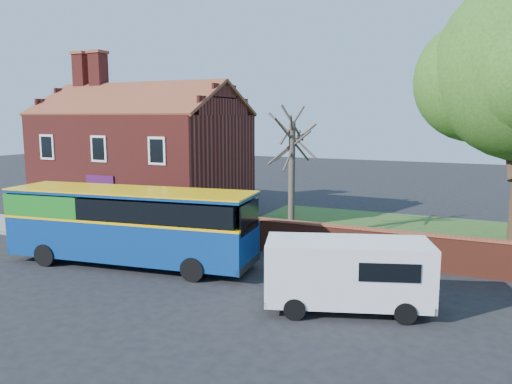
% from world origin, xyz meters
% --- Properties ---
extents(ground, '(120.00, 120.00, 0.00)m').
position_xyz_m(ground, '(0.00, 0.00, 0.00)').
color(ground, black).
rests_on(ground, ground).
extents(pavement, '(18.00, 3.50, 0.12)m').
position_xyz_m(pavement, '(-7.00, 5.75, 0.06)').
color(pavement, gray).
rests_on(pavement, ground).
extents(kerb, '(18.00, 0.15, 0.14)m').
position_xyz_m(kerb, '(-7.00, 4.00, 0.07)').
color(kerb, slate).
rests_on(kerb, ground).
extents(grass_strip, '(26.00, 12.00, 0.04)m').
position_xyz_m(grass_strip, '(13.00, 13.00, 0.02)').
color(grass_strip, '#426B28').
rests_on(grass_strip, ground).
extents(shop_building, '(12.30, 8.13, 10.50)m').
position_xyz_m(shop_building, '(-7.02, 11.50, 3.41)').
color(shop_building, maroon).
rests_on(shop_building, ground).
extents(boundary_wall, '(22.00, 0.38, 1.60)m').
position_xyz_m(boundary_wall, '(13.00, 7.00, 0.81)').
color(boundary_wall, maroon).
rests_on(boundary_wall, ground).
extents(bus, '(11.16, 4.20, 3.32)m').
position_xyz_m(bus, '(-1.17, 2.41, 1.88)').
color(bus, navy).
rests_on(bus, ground).
extents(van_near, '(5.79, 3.80, 2.36)m').
position_xyz_m(van_near, '(9.04, 1.37, 1.32)').
color(van_near, white).
rests_on(van_near, ground).
extents(bare_tree, '(2.49, 2.97, 6.64)m').
position_xyz_m(bare_tree, '(3.75, 9.94, 3.41)').
color(bare_tree, '#4C4238').
rests_on(bare_tree, ground).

